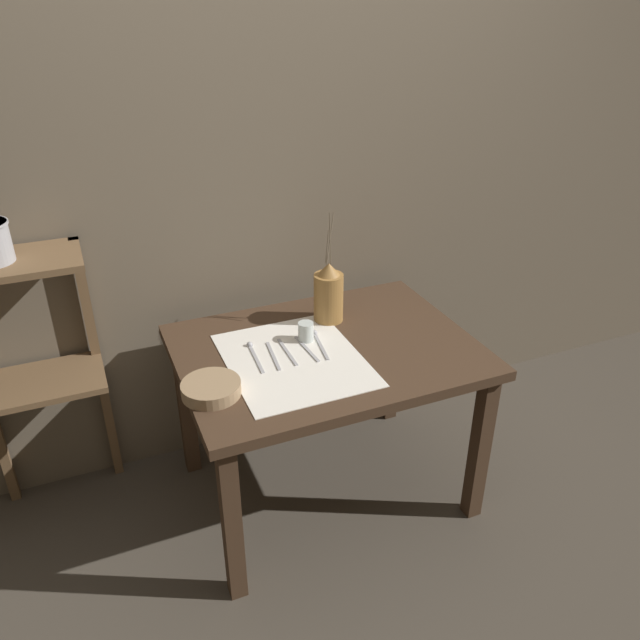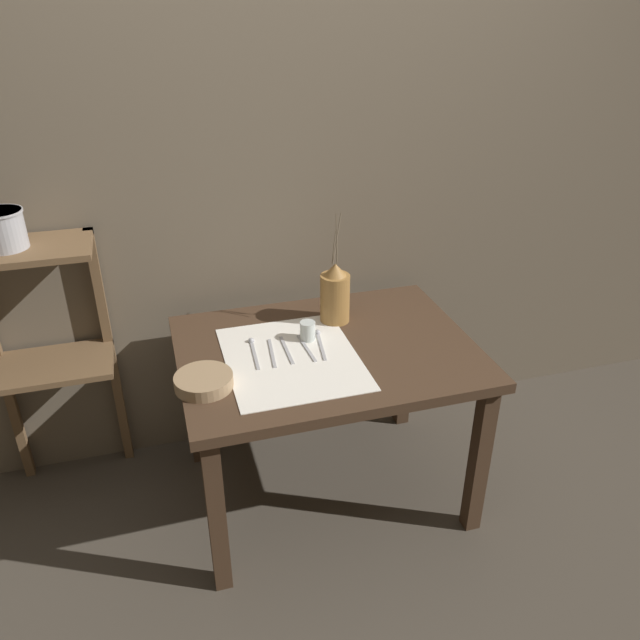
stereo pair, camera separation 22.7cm
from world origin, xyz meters
The scene contains 13 objects.
ground_plane centered at (0.00, 0.00, 0.00)m, with size 12.00×12.00×0.00m, color #473F35.
stone_wall_back centered at (0.00, 0.52, 1.20)m, with size 7.00×0.06×2.40m.
wooden_table centered at (0.00, 0.00, 0.61)m, with size 1.10×0.83×0.70m.
wooden_shelf_unit centered at (-1.01, 0.37, 0.75)m, with size 0.46×0.29×1.09m.
linen_cloth centered at (-0.15, -0.04, 0.70)m, with size 0.47×0.57×0.00m.
pitcher_with_flowers centered at (0.09, 0.20, 0.82)m, with size 0.12×0.12×0.45m.
wooden_bowl centered at (-0.47, -0.13, 0.73)m, with size 0.20×0.20×0.04m.
glass_tumbler_near centered at (-0.05, 0.07, 0.74)m, with size 0.06×0.06×0.07m.
spoon_outer centered at (-0.27, 0.07, 0.71)m, with size 0.03×0.21×0.02m.
fork_inner centered at (-0.21, 0.01, 0.71)m, with size 0.03×0.20×0.00m.
knife_center centered at (-0.15, 0.02, 0.71)m, with size 0.01×0.20×0.00m.
fork_outer centered at (-0.08, 0.01, 0.71)m, with size 0.02×0.20×0.00m.
spoon_inner centered at (-0.01, 0.06, 0.71)m, with size 0.05×0.21×0.02m.
Camera 1 is at (-0.80, -1.84, 1.90)m, focal length 35.00 mm.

